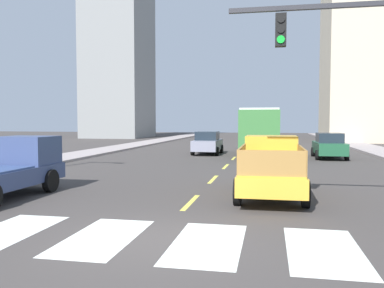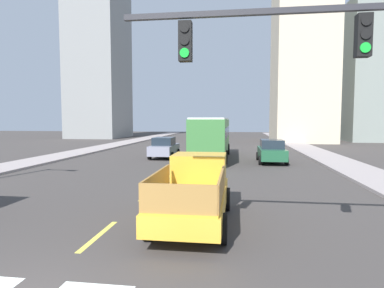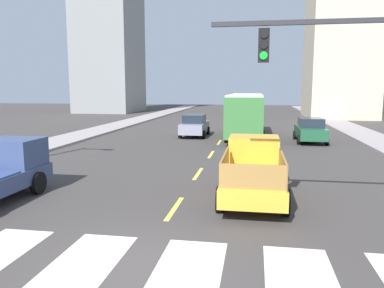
# 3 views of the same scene
# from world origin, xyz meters

# --- Properties ---
(ground_plane) EXTENTS (160.00, 160.00, 0.00)m
(ground_plane) POSITION_xyz_m (0.00, 0.00, 0.00)
(ground_plane) COLOR #3F3A38
(sidewalk_left) EXTENTS (2.94, 110.00, 0.15)m
(sidewalk_left) POSITION_xyz_m (-11.12, 18.00, 0.07)
(sidewalk_left) COLOR gray
(sidewalk_left) RESTS_ON ground
(crosswalk_stripe_2) EXTENTS (1.42, 3.01, 0.01)m
(crosswalk_stripe_2) POSITION_xyz_m (-3.43, 0.00, 0.00)
(crosswalk_stripe_2) COLOR silver
(crosswalk_stripe_2) RESTS_ON ground
(crosswalk_stripe_3) EXTENTS (1.42, 3.01, 0.01)m
(crosswalk_stripe_3) POSITION_xyz_m (-1.14, 0.00, 0.00)
(crosswalk_stripe_3) COLOR silver
(crosswalk_stripe_3) RESTS_ON ground
(crosswalk_stripe_4) EXTENTS (1.42, 3.01, 0.01)m
(crosswalk_stripe_4) POSITION_xyz_m (1.14, 0.00, 0.00)
(crosswalk_stripe_4) COLOR silver
(crosswalk_stripe_4) RESTS_ON ground
(crosswalk_stripe_5) EXTENTS (1.42, 3.01, 0.01)m
(crosswalk_stripe_5) POSITION_xyz_m (3.43, 0.00, 0.00)
(crosswalk_stripe_5) COLOR silver
(crosswalk_stripe_5) RESTS_ON ground
(lane_dash_0) EXTENTS (0.16, 2.40, 0.01)m
(lane_dash_0) POSITION_xyz_m (0.00, 4.00, 0.00)
(lane_dash_0) COLOR #E1D34C
(lane_dash_0) RESTS_ON ground
(lane_dash_1) EXTENTS (0.16, 2.40, 0.01)m
(lane_dash_1) POSITION_xyz_m (0.00, 9.00, 0.00)
(lane_dash_1) COLOR #E1D34C
(lane_dash_1) RESTS_ON ground
(lane_dash_2) EXTENTS (0.16, 2.40, 0.01)m
(lane_dash_2) POSITION_xyz_m (0.00, 14.00, 0.00)
(lane_dash_2) COLOR #E1D34C
(lane_dash_2) RESTS_ON ground
(lane_dash_3) EXTENTS (0.16, 2.40, 0.01)m
(lane_dash_3) POSITION_xyz_m (0.00, 19.00, 0.00)
(lane_dash_3) COLOR #E1D34C
(lane_dash_3) RESTS_ON ground
(lane_dash_4) EXTENTS (0.16, 2.40, 0.01)m
(lane_dash_4) POSITION_xyz_m (0.00, 24.00, 0.00)
(lane_dash_4) COLOR #E1D34C
(lane_dash_4) RESTS_ON ground
(lane_dash_5) EXTENTS (0.16, 2.40, 0.01)m
(lane_dash_5) POSITION_xyz_m (0.00, 29.00, 0.00)
(lane_dash_5) COLOR #E1D34C
(lane_dash_5) RESTS_ON ground
(lane_dash_6) EXTENTS (0.16, 2.40, 0.01)m
(lane_dash_6) POSITION_xyz_m (0.00, 34.00, 0.00)
(lane_dash_6) COLOR #E1D34C
(lane_dash_6) RESTS_ON ground
(lane_dash_7) EXTENTS (0.16, 2.40, 0.01)m
(lane_dash_7) POSITION_xyz_m (0.00, 39.00, 0.00)
(lane_dash_7) COLOR #E1D34C
(lane_dash_7) RESTS_ON ground
(pickup_stakebed) EXTENTS (2.18, 5.20, 1.96)m
(pickup_stakebed) POSITION_xyz_m (2.43, 5.88, 0.94)
(pickup_stakebed) COLOR gold
(pickup_stakebed) RESTS_ON ground
(pickup_dark) EXTENTS (2.18, 5.20, 1.96)m
(pickup_dark) POSITION_xyz_m (-6.18, 3.79, 0.92)
(pickup_dark) COLOR #374671
(pickup_dark) RESTS_ON ground
(city_bus) EXTENTS (2.72, 10.80, 3.32)m
(city_bus) POSITION_xyz_m (1.73, 21.89, 1.95)
(city_bus) COLOR #3B793A
(city_bus) RESTS_ON ground
(sedan_near_right) EXTENTS (2.02, 4.40, 1.72)m
(sedan_near_right) POSITION_xyz_m (6.30, 20.17, 0.86)
(sedan_near_right) COLOR #205637
(sedan_near_right) RESTS_ON ground
(sedan_far) EXTENTS (2.02, 4.40, 1.72)m
(sedan_far) POSITION_xyz_m (-2.26, 22.07, 0.86)
(sedan_far) COLOR gray
(sedan_far) RESTS_ON ground
(tower_tall_centre) EXTENTS (8.65, 10.55, 41.14)m
(tower_tall_centre) POSITION_xyz_m (-20.52, 50.95, 20.57)
(tower_tall_centre) COLOR gray
(tower_tall_centre) RESTS_ON ground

